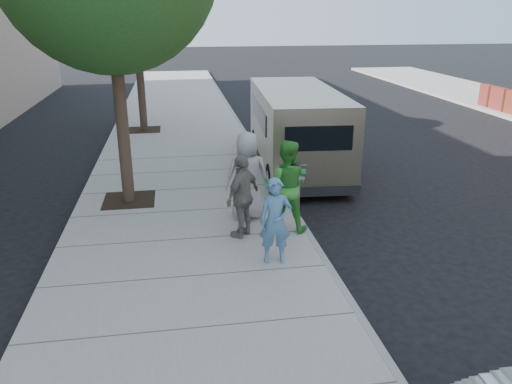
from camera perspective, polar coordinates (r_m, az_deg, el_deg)
ground at (r=10.13m, az=-2.12°, el=-5.73°), size 120.00×120.00×0.00m
sidewalk at (r=10.04m, az=-7.82°, el=-5.69°), size 5.00×60.00×0.15m
curb_face at (r=10.35m, az=5.83°, el=-4.77°), size 0.12×60.00×0.16m
parking_meter at (r=9.93m, az=4.94°, el=0.96°), size 0.31×0.18×1.40m
van at (r=14.52m, az=4.57°, el=7.34°), size 2.47×6.40×2.33m
person_officer at (r=8.74m, az=2.23°, el=-3.36°), size 0.62×0.46×1.56m
person_green_shirt at (r=10.01m, az=3.46°, el=0.69°), size 1.10×0.97×1.88m
person_gray_shirt at (r=10.59m, az=-1.01°, el=1.85°), size 0.93×0.60×1.90m
person_striped_polo at (r=9.73m, az=-1.53°, el=-0.46°), size 0.97×1.01×1.69m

